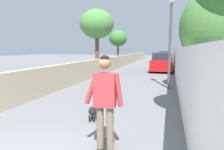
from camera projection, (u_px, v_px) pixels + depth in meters
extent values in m
plane|color=slate|center=(142.00, 71.00, 15.94)|extent=(80.00, 80.00, 0.00)
cube|color=tan|center=(103.00, 66.00, 14.73)|extent=(48.00, 0.30, 1.15)
cube|color=white|center=(178.00, 62.00, 13.15)|extent=(48.00, 0.30, 1.94)
cylinder|color=brown|center=(97.00, 53.00, 15.80)|extent=(0.32, 0.32, 3.03)
ellipsoid|color=#4C843D|center=(97.00, 24.00, 15.48)|extent=(2.75, 2.75, 2.32)
cylinder|color=brown|center=(118.00, 55.00, 21.49)|extent=(0.23, 0.23, 2.42)
ellipsoid|color=#387A33|center=(118.00, 38.00, 21.25)|extent=(1.95, 1.95, 1.79)
cylinder|color=brown|center=(214.00, 70.00, 8.49)|extent=(0.27, 0.27, 1.85)
ellipsoid|color=#4C843D|center=(217.00, 27.00, 8.24)|extent=(3.14, 3.14, 3.42)
cylinder|color=#4C4C51|center=(170.00, 47.00, 8.92)|extent=(0.12, 0.12, 3.89)
sphere|color=silver|center=(172.00, 0.00, 8.63)|extent=(0.36, 0.36, 0.36)
cube|color=black|center=(105.00, 149.00, 3.50)|extent=(0.82, 0.28, 0.02)
cylinder|color=beige|center=(105.00, 143.00, 3.80)|extent=(0.06, 0.04, 0.06)
cylinder|color=beige|center=(112.00, 144.00, 3.77)|extent=(0.06, 0.04, 0.06)
cylinder|color=#726651|center=(100.00, 127.00, 3.47)|extent=(0.14, 0.14, 0.78)
cylinder|color=#726651|center=(110.00, 128.00, 3.43)|extent=(0.14, 0.14, 0.78)
cube|color=#B23338|center=(105.00, 90.00, 3.36)|extent=(0.26, 0.40, 0.59)
cylinder|color=#B23338|center=(92.00, 88.00, 3.40)|extent=(0.12, 0.29, 0.58)
cylinder|color=#B23338|center=(118.00, 90.00, 3.31)|extent=(0.11, 0.18, 0.59)
sphere|color=#9E7051|center=(105.00, 63.00, 3.29)|extent=(0.22, 0.22, 0.22)
sphere|color=black|center=(105.00, 61.00, 3.29)|extent=(0.19, 0.19, 0.19)
ellipsoid|color=black|center=(93.00, 111.00, 5.03)|extent=(0.41, 0.26, 0.22)
sphere|color=black|center=(96.00, 105.00, 5.26)|extent=(0.15, 0.15, 0.15)
cone|color=black|center=(94.00, 102.00, 5.26)|extent=(0.05, 0.05, 0.06)
cone|color=black|center=(97.00, 103.00, 5.25)|extent=(0.05, 0.05, 0.06)
cylinder|color=black|center=(92.00, 115.00, 5.18)|extent=(0.04, 0.04, 0.18)
cylinder|color=black|center=(97.00, 116.00, 5.16)|extent=(0.04, 0.04, 0.18)
cylinder|color=black|center=(89.00, 119.00, 4.94)|extent=(0.04, 0.04, 0.18)
cylinder|color=black|center=(94.00, 119.00, 4.92)|extent=(0.04, 0.04, 0.18)
cylinder|color=black|center=(90.00, 111.00, 4.78)|extent=(0.14, 0.04, 0.13)
cylinder|color=black|center=(98.00, 102.00, 4.19)|extent=(1.40, 0.82, 0.66)
cube|color=#B71414|center=(162.00, 64.00, 16.18)|extent=(4.02, 1.70, 0.80)
cube|color=#262B33|center=(162.00, 56.00, 16.09)|extent=(2.09, 1.50, 0.60)
cylinder|color=black|center=(153.00, 66.00, 17.62)|extent=(0.64, 0.22, 0.64)
cylinder|color=black|center=(171.00, 66.00, 17.17)|extent=(0.64, 0.22, 0.64)
cylinder|color=black|center=(151.00, 68.00, 15.25)|extent=(0.64, 0.22, 0.64)
cylinder|color=black|center=(172.00, 69.00, 14.80)|extent=(0.64, 0.22, 0.64)
cube|color=silver|center=(165.00, 59.00, 24.86)|extent=(4.05, 1.70, 0.80)
cube|color=#262B33|center=(165.00, 54.00, 24.77)|extent=(2.11, 1.50, 0.60)
cylinder|color=black|center=(159.00, 60.00, 26.31)|extent=(0.64, 0.22, 0.64)
cylinder|color=black|center=(171.00, 60.00, 25.86)|extent=(0.64, 0.22, 0.64)
cylinder|color=black|center=(158.00, 61.00, 23.93)|extent=(0.64, 0.22, 0.64)
cylinder|color=black|center=(171.00, 61.00, 23.48)|extent=(0.64, 0.22, 0.64)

